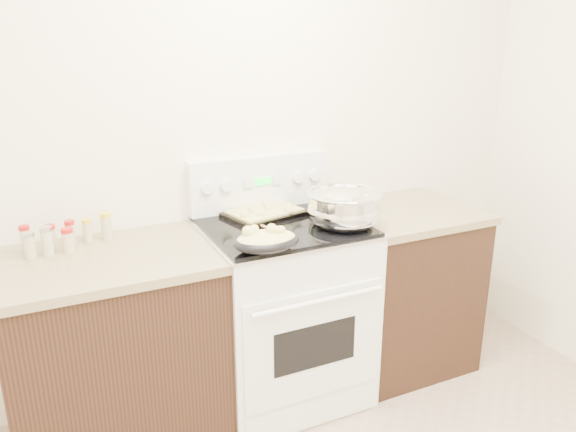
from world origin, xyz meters
TOP-DOWN VIEW (x-y plane):
  - room_shell at (0.00, 0.00)m, footprint 4.10×3.60m
  - counter_left at (-0.48, 1.43)m, footprint 0.93×0.67m
  - counter_right at (1.08, 1.43)m, footprint 0.73×0.67m
  - kitchen_range at (0.35, 1.42)m, footprint 0.78×0.73m
  - mixing_bowl at (0.61, 1.29)m, footprint 0.45×0.45m
  - roasting_pan at (0.14, 1.14)m, footprint 0.30×0.22m
  - baking_sheet at (0.32, 1.58)m, footprint 0.43×0.35m
  - wooden_spoon at (0.22, 1.32)m, footprint 0.10×0.25m
  - blue_ladle at (0.63, 1.32)m, footprint 0.22×0.21m
  - spice_jars at (-0.64, 1.59)m, footprint 0.39×0.15m

SIDE VIEW (x-z plane):
  - counter_left at x=-0.48m, z-range 0.00..0.92m
  - counter_right at x=1.08m, z-range 0.00..0.92m
  - kitchen_range at x=0.35m, z-range -0.12..1.10m
  - wooden_spoon at x=0.22m, z-range 0.93..0.98m
  - baking_sheet at x=0.32m, z-range 0.93..0.99m
  - blue_ladle at x=0.63m, z-range 0.93..1.03m
  - spice_jars at x=-0.64m, z-range 0.91..1.04m
  - roasting_pan at x=0.14m, z-range 0.93..1.05m
  - mixing_bowl at x=0.61m, z-range 0.92..1.13m
  - room_shell at x=0.00m, z-range 0.33..3.08m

